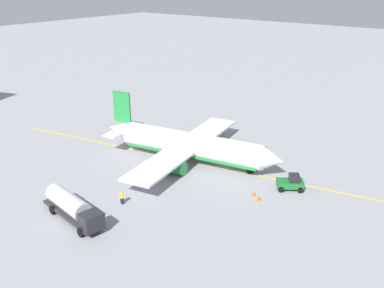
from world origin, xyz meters
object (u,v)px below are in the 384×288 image
at_px(fuel_tanker, 73,207).
at_px(safety_cone_nose, 254,193).
at_px(pushback_tug, 291,183).
at_px(refueling_worker, 122,198).
at_px(safety_cone_wingtip, 259,198).
at_px(airplane, 189,145).

relative_size(fuel_tanker, safety_cone_nose, 16.73).
distance_m(pushback_tug, safety_cone_nose, 5.63).
height_order(pushback_tug, refueling_worker, pushback_tug).
relative_size(refueling_worker, safety_cone_wingtip, 2.40).
relative_size(fuel_tanker, refueling_worker, 6.43).
relative_size(airplane, safety_cone_wingtip, 43.12).
bearing_deg(airplane, fuel_tanker, -91.03).
bearing_deg(safety_cone_wingtip, fuel_tanker, -130.86).
bearing_deg(airplane, safety_cone_nose, -15.30).
height_order(airplane, safety_cone_wingtip, airplane).
height_order(refueling_worker, safety_cone_nose, refueling_worker).
xyz_separation_m(airplane, pushback_tug, (16.96, 0.87, -1.71)).
height_order(airplane, refueling_worker, airplane).
bearing_deg(safety_cone_wingtip, airplane, 163.21).
bearing_deg(fuel_tanker, safety_cone_nose, 52.42).
bearing_deg(airplane, refueling_worker, -84.85).
xyz_separation_m(refueling_worker, safety_cone_wingtip, (13.56, 11.53, -0.47)).
distance_m(fuel_tanker, safety_cone_nose, 23.44).
relative_size(pushback_tug, refueling_worker, 2.40).
height_order(fuel_tanker, safety_cone_wingtip, fuel_tanker).
bearing_deg(refueling_worker, airplane, 95.15).
distance_m(refueling_worker, safety_cone_nose, 17.46).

